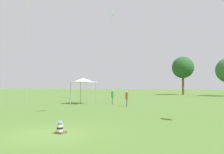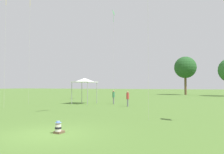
{
  "view_description": "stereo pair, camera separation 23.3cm",
  "coord_description": "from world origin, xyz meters",
  "px_view_note": "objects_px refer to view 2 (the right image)",
  "views": [
    {
      "loc": [
        6.38,
        -8.25,
        2.2
      ],
      "look_at": [
        0.11,
        7.44,
        2.9
      ],
      "focal_mm": 35.0,
      "sensor_mm": 36.0,
      "label": 1
    },
    {
      "loc": [
        6.59,
        -8.16,
        2.2
      ],
      "look_at": [
        0.11,
        7.44,
        2.9
      ],
      "focal_mm": 35.0,
      "sensor_mm": 36.0,
      "label": 2
    }
  ],
  "objects_px": {
    "canopy_tent": "(85,80)",
    "seated_toddler": "(58,128)",
    "person_standing_1": "(128,97)",
    "kite_2": "(114,18)",
    "distant_tree_1": "(185,68)",
    "person_standing_0": "(114,96)"
  },
  "relations": [
    {
      "from": "canopy_tent",
      "to": "seated_toddler",
      "type": "bearing_deg",
      "value": -64.32
    },
    {
      "from": "person_standing_1",
      "to": "kite_2",
      "type": "distance_m",
      "value": 16.23
    },
    {
      "from": "seated_toddler",
      "to": "kite_2",
      "type": "relative_size",
      "value": 0.04
    },
    {
      "from": "seated_toddler",
      "to": "distant_tree_1",
      "type": "distance_m",
      "value": 49.55
    },
    {
      "from": "seated_toddler",
      "to": "person_standing_0",
      "type": "bearing_deg",
      "value": 105.9
    },
    {
      "from": "person_standing_0",
      "to": "canopy_tent",
      "type": "distance_m",
      "value": 4.11
    },
    {
      "from": "seated_toddler",
      "to": "kite_2",
      "type": "xyz_separation_m",
      "value": [
        -6.7,
        23.27,
        12.84
      ]
    },
    {
      "from": "seated_toddler",
      "to": "kite_2",
      "type": "distance_m",
      "value": 27.41
    },
    {
      "from": "seated_toddler",
      "to": "canopy_tent",
      "type": "bearing_deg",
      "value": 118.38
    },
    {
      "from": "canopy_tent",
      "to": "person_standing_0",
      "type": "bearing_deg",
      "value": 13.24
    },
    {
      "from": "kite_2",
      "to": "distant_tree_1",
      "type": "distance_m",
      "value": 28.0
    },
    {
      "from": "seated_toddler",
      "to": "distant_tree_1",
      "type": "height_order",
      "value": "distant_tree_1"
    },
    {
      "from": "canopy_tent",
      "to": "person_standing_1",
      "type": "bearing_deg",
      "value": -12.66
    },
    {
      "from": "seated_toddler",
      "to": "canopy_tent",
      "type": "distance_m",
      "value": 17.16
    },
    {
      "from": "person_standing_1",
      "to": "distant_tree_1",
      "type": "relative_size",
      "value": 0.17
    },
    {
      "from": "seated_toddler",
      "to": "kite_2",
      "type": "height_order",
      "value": "kite_2"
    },
    {
      "from": "seated_toddler",
      "to": "distant_tree_1",
      "type": "xyz_separation_m",
      "value": [
        2.29,
        49.05,
        6.62
      ]
    },
    {
      "from": "seated_toddler",
      "to": "canopy_tent",
      "type": "xyz_separation_m",
      "value": [
        -7.35,
        15.27,
        2.66
      ]
    },
    {
      "from": "person_standing_0",
      "to": "distant_tree_1",
      "type": "xyz_separation_m",
      "value": [
        6.07,
        32.94,
        5.83
      ]
    },
    {
      "from": "seated_toddler",
      "to": "person_standing_0",
      "type": "relative_size",
      "value": 0.35
    },
    {
      "from": "person_standing_0",
      "to": "distant_tree_1",
      "type": "bearing_deg",
      "value": -66.76
    },
    {
      "from": "person_standing_0",
      "to": "kite_2",
      "type": "relative_size",
      "value": 0.12
    }
  ]
}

